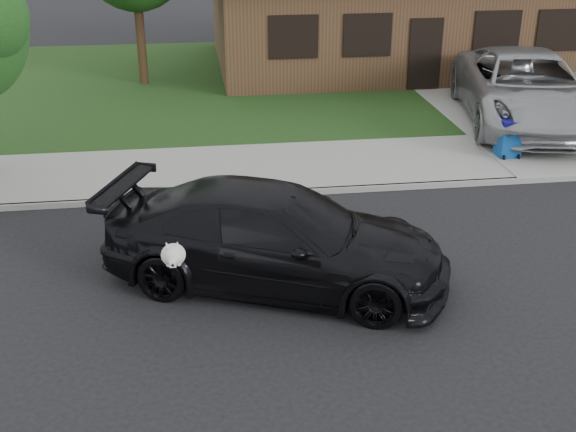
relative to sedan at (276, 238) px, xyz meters
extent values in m
plane|color=black|center=(1.87, 0.04, -0.78)|extent=(120.00, 120.00, 0.00)
cube|color=gray|center=(1.87, 5.04, -0.72)|extent=(60.00, 3.00, 0.12)
cube|color=gray|center=(1.87, 3.54, -0.72)|extent=(60.00, 0.12, 0.12)
cube|color=#193814|center=(1.87, 13.04, -0.72)|extent=(60.00, 13.00, 0.13)
cube|color=gray|center=(7.87, 10.04, -0.71)|extent=(4.50, 13.00, 0.14)
imported|color=black|center=(0.01, 0.00, 0.00)|extent=(5.83, 3.99, 1.57)
ellipsoid|color=white|center=(-1.55, -0.97, 0.31)|extent=(0.34, 0.40, 0.30)
sphere|color=white|center=(-1.55, -1.20, 0.41)|extent=(0.26, 0.26, 0.26)
cube|color=white|center=(-1.55, -1.33, 0.37)|extent=(0.09, 0.12, 0.08)
sphere|color=black|center=(-1.55, -1.39, 0.37)|extent=(0.04, 0.04, 0.04)
cone|color=white|center=(-1.62, -1.15, 0.55)|extent=(0.11, 0.11, 0.14)
cone|color=white|center=(-1.49, -1.15, 0.55)|extent=(0.11, 0.11, 0.14)
imported|color=#A4A7AB|center=(7.38, 7.32, 0.26)|extent=(4.26, 6.98, 1.81)
cube|color=navy|center=(5.95, 4.89, -0.27)|extent=(0.49, 0.49, 0.79)
cube|color=#07064E|center=(5.95, 4.89, 0.17)|extent=(0.53, 0.53, 0.09)
cylinder|color=black|center=(5.78, 4.65, -0.60)|extent=(0.05, 0.12, 0.12)
cylinder|color=black|center=(6.13, 4.65, -0.60)|extent=(0.05, 0.12, 0.12)
cube|color=#422B1C|center=(5.87, 15.04, 0.85)|extent=(12.00, 8.00, 3.00)
cube|color=black|center=(5.87, 11.01, 0.45)|extent=(1.00, 0.06, 2.10)
cube|color=black|center=(1.87, 11.02, 1.05)|extent=(1.30, 0.05, 1.10)
cube|color=black|center=(4.07, 11.02, 1.05)|extent=(1.30, 0.05, 1.10)
cube|color=black|center=(8.07, 11.02, 1.05)|extent=(1.30, 0.05, 1.10)
cube|color=black|center=(10.07, 11.02, 1.05)|extent=(1.30, 0.05, 1.10)
cylinder|color=#332114|center=(-2.63, 13.04, 0.58)|extent=(0.28, 0.28, 2.48)
camera|label=1|loc=(-1.18, -10.01, 4.93)|focal=45.00mm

